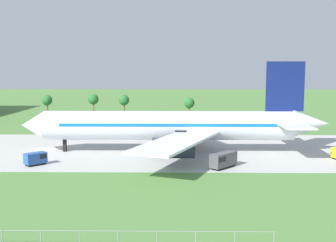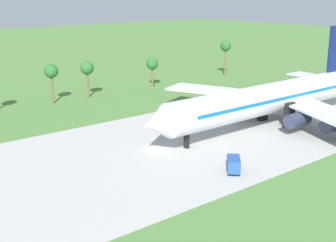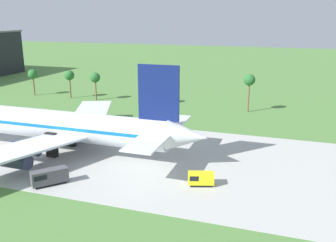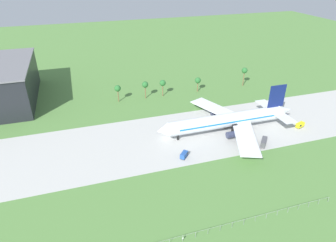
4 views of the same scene
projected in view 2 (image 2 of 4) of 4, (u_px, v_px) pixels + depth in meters
ground_plane at (157, 150)px, 86.06m from camera, size 600.00×600.00×0.00m
taxiway_strip at (157, 150)px, 86.06m from camera, size 320.00×44.00×0.02m
jet_airliner at (274, 98)px, 100.97m from camera, size 69.10×58.69×20.30m
catering_van at (234, 164)px, 75.28m from camera, size 4.28×4.33×2.46m
palm_tree_row at (112, 65)px, 130.94m from camera, size 83.72×3.60×12.00m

